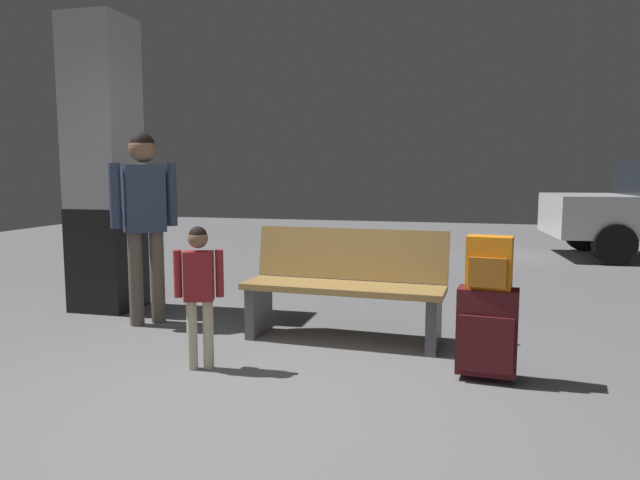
% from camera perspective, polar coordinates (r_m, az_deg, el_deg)
% --- Properties ---
extents(ground_plane, '(18.00, 18.00, 0.10)m').
position_cam_1_polar(ground_plane, '(7.12, 4.01, -4.71)').
color(ground_plane, slate).
extents(structural_pillar, '(0.57, 0.57, 2.81)m').
position_cam_1_polar(structural_pillar, '(6.10, -20.23, 6.64)').
color(structural_pillar, black).
rests_on(structural_pillar, ground_plane).
extents(bench, '(1.62, 0.60, 0.89)m').
position_cam_1_polar(bench, '(4.73, 2.44, -4.44)').
color(bench, '#9E7A42').
rests_on(bench, ground_plane).
extents(suitcase, '(0.40, 0.26, 0.60)m').
position_cam_1_polar(suitcase, '(4.00, 15.91, -8.57)').
color(suitcase, '#471419').
rests_on(suitcase, ground_plane).
extents(backpack_bright, '(0.30, 0.22, 0.34)m').
position_cam_1_polar(backpack_bright, '(3.90, 16.12, -2.17)').
color(backpack_bright, orange).
rests_on(backpack_bright, suitcase).
extents(child, '(0.32, 0.19, 0.99)m').
position_cam_1_polar(child, '(4.07, -11.70, -4.01)').
color(child, beige).
rests_on(child, ground_plane).
extents(adult, '(0.44, 0.43, 1.69)m').
position_cam_1_polar(adult, '(5.36, -16.70, 3.06)').
color(adult, brown).
rests_on(adult, ground_plane).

